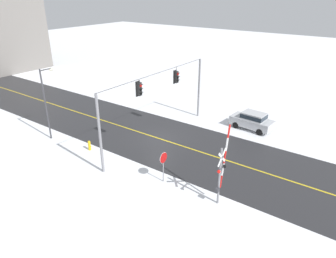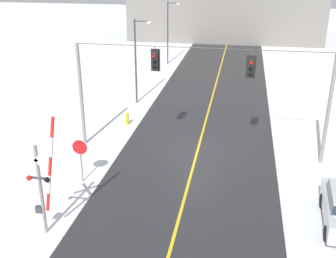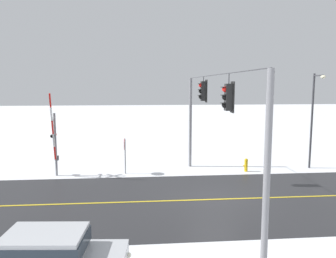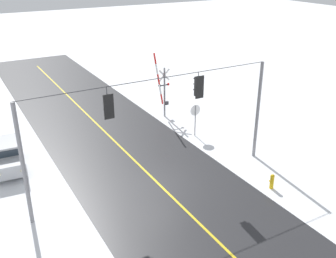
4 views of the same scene
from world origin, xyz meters
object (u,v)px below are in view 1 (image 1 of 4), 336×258
railroad_crossing (221,171)px  fire_hydrant (89,145)px  streetlamp_near (47,98)px  stop_sign (163,161)px  parked_car_silver (252,120)px

railroad_crossing → fire_hydrant: railroad_crossing is taller
railroad_crossing → streetlamp_near: streetlamp_near is taller
fire_hydrant → streetlamp_near: bearing=93.9°
streetlamp_near → fire_hydrant: streetlamp_near is taller
stop_sign → parked_car_silver: 12.58m
parked_car_silver → streetlamp_near: 19.34m
parked_car_silver → fire_hydrant: bearing=142.0°
parked_car_silver → fire_hydrant: parked_car_silver is taller
stop_sign → streetlamp_near: streetlamp_near is taller
streetlamp_near → fire_hydrant: size_ratio=7.39×
stop_sign → railroad_crossing: railroad_crossing is taller
streetlamp_near → fire_hydrant: bearing=-86.1°
stop_sign → parked_car_silver: (12.45, -1.61, -0.76)m
stop_sign → fire_hydrant: size_ratio=2.67×
parked_car_silver → fire_hydrant: 15.64m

